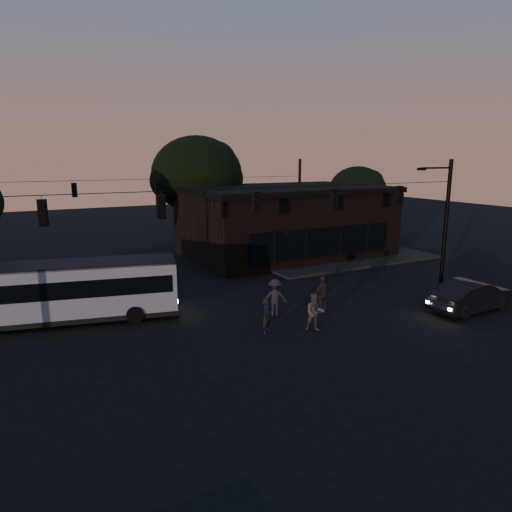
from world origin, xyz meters
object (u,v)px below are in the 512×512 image
pedestrian_b (315,312)px  pedestrian_c (323,295)px  building (285,221)px  pedestrian_d (275,297)px  pedestrian_a (267,316)px  car (472,296)px  bus (67,289)px

pedestrian_b → pedestrian_c: size_ratio=0.89×
building → pedestrian_d: building is taller
pedestrian_a → pedestrian_d: pedestrian_d is taller
pedestrian_b → car: bearing=17.1°
building → pedestrian_a: building is taller
pedestrian_b → pedestrian_c: (1.70, 1.72, 0.10)m
building → pedestrian_c: (-5.89, -13.16, -1.75)m
pedestrian_a → pedestrian_d: (1.48, 1.84, 0.12)m
bus → pedestrian_a: bus is taller
building → bus: building is taller
building → car: 16.53m
car → pedestrian_c: (-6.87, 3.23, 0.16)m
bus → pedestrian_d: size_ratio=5.63×
bus → pedestrian_c: bearing=-10.1°
pedestrian_a → pedestrian_b: bearing=-50.7°
bus → pedestrian_d: (8.97, -3.85, -0.67)m
car → pedestrian_c: 7.60m
car → pedestrian_c: bearing=64.3°
bus → pedestrian_c: bus is taller
bus → pedestrian_a: (7.49, -5.69, -0.79)m
pedestrian_c → pedestrian_d: (-2.23, 0.87, -0.04)m
building → car: bearing=-86.6°
building → bus: size_ratio=1.50×
pedestrian_a → pedestrian_d: 2.37m
building → pedestrian_a: bearing=-124.2°
pedestrian_c → pedestrian_d: pedestrian_c is taller
pedestrian_d → pedestrian_b: bearing=127.0°
building → pedestrian_d: size_ratio=8.44×
pedestrian_b → pedestrian_c: 2.42m
bus → pedestrian_a: 9.44m
pedestrian_c → pedestrian_d: 2.40m
pedestrian_c → bus: bearing=-31.3°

